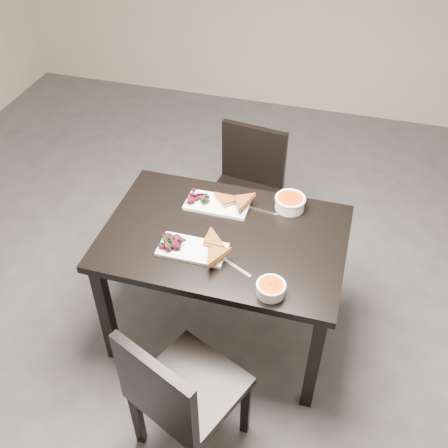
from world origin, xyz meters
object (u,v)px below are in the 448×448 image
(chair_far, at_px, (246,186))
(table, at_px, (224,249))
(plate_far, at_px, (217,204))
(soup_bowl_near, at_px, (271,288))
(soup_bowl_far, at_px, (290,202))
(plate_near, at_px, (192,250))
(chair_near, at_px, (177,393))

(chair_far, bearing_deg, table, -77.21)
(plate_far, bearing_deg, table, -65.18)
(soup_bowl_near, bearing_deg, table, 134.09)
(plate_far, distance_m, soup_bowl_far, 0.38)
(chair_far, bearing_deg, plate_far, -85.25)
(plate_far, relative_size, soup_bowl_far, 2.07)
(plate_far, bearing_deg, soup_bowl_near, -52.52)
(plate_near, bearing_deg, soup_bowl_far, 48.66)
(table, height_order, chair_far, chair_far)
(table, xyz_separation_m, soup_bowl_near, (0.30, -0.31, 0.13))
(soup_bowl_near, relative_size, plate_far, 0.40)
(chair_far, distance_m, soup_bowl_far, 0.65)
(chair_near, relative_size, soup_bowl_near, 6.41)
(soup_bowl_near, bearing_deg, plate_near, 159.03)
(plate_near, relative_size, plate_far, 0.98)
(chair_near, xyz_separation_m, soup_bowl_near, (0.30, 0.43, 0.30))
(table, xyz_separation_m, chair_near, (0.00, -0.74, -0.17))
(chair_far, height_order, soup_bowl_near, chair_far)
(plate_far, bearing_deg, chair_far, 86.92)
(chair_far, bearing_deg, chair_near, -79.65)
(table, height_order, chair_near, chair_near)
(chair_near, bearing_deg, plate_near, 124.36)
(chair_near, xyz_separation_m, chair_far, (-0.07, 1.49, 0.00))
(soup_bowl_far, bearing_deg, chair_near, -104.95)
(table, distance_m, soup_bowl_near, 0.45)
(plate_near, bearing_deg, chair_near, -78.93)
(plate_near, xyz_separation_m, plate_far, (0.02, 0.36, 0.00))
(chair_near, bearing_deg, soup_bowl_near, 78.20)
(table, distance_m, soup_bowl_far, 0.42)
(soup_bowl_near, relative_size, soup_bowl_far, 0.82)
(table, height_order, soup_bowl_far, soup_bowl_far)
(chair_near, height_order, soup_bowl_far, chair_near)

